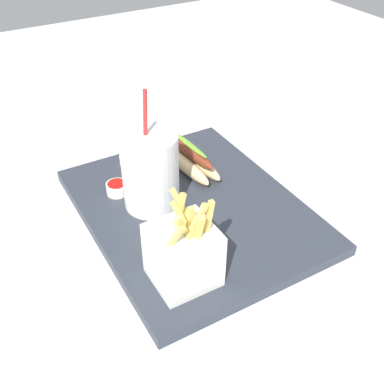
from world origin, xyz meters
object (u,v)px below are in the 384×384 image
object	(u,v)px
hot_dog_1	(189,158)
soda_cup	(150,171)
fries_basket	(183,254)
ketchup_cup_1	(128,159)
ketchup_cup_2	(117,188)

from	to	relation	value
hot_dog_1	soda_cup	bearing A→B (deg)	120.03
fries_basket	hot_dog_1	world-z (taller)	fries_basket
ketchup_cup_1	ketchup_cup_2	world-z (taller)	ketchup_cup_2
hot_dog_1	fries_basket	bearing A→B (deg)	148.92
hot_dog_1	ketchup_cup_2	world-z (taller)	hot_dog_1
soda_cup	hot_dog_1	size ratio (longest dim) A/B	1.27
ketchup_cup_1	ketchup_cup_2	distance (m)	0.10
fries_basket	hot_dog_1	xyz separation A→B (m)	(0.25, -0.15, -0.03)
hot_dog_1	ketchup_cup_1	world-z (taller)	hot_dog_1
soda_cup	ketchup_cup_1	distance (m)	0.15
ketchup_cup_1	ketchup_cup_2	bearing A→B (deg)	144.84
ketchup_cup_2	hot_dog_1	bearing A→B (deg)	-87.67
soda_cup	ketchup_cup_2	world-z (taller)	soda_cup
soda_cup	hot_dog_1	distance (m)	0.14
ketchup_cup_2	fries_basket	bearing A→B (deg)	-178.63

